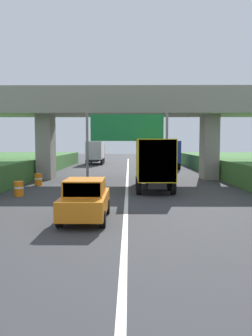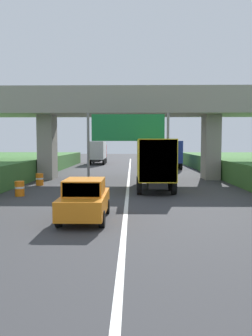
{
  "view_description": "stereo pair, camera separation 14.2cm",
  "coord_description": "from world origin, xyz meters",
  "px_view_note": "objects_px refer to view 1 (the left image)",
  "views": [
    {
      "loc": [
        0.14,
        0.9,
        3.19
      ],
      "look_at": [
        0.0,
        16.93,
        2.0
      ],
      "focal_mm": 36.05,
      "sensor_mm": 36.0,
      "label": 1
    },
    {
      "loc": [
        0.28,
        0.9,
        3.19
      ],
      "look_at": [
        0.0,
        16.93,
        2.0
      ],
      "focal_mm": 36.05,
      "sensor_mm": 36.0,
      "label": 2
    }
  ],
  "objects_px": {
    "truck_red": "(96,151)",
    "construction_barrel_4": "(38,179)",
    "construction_barrel_3": "(19,189)",
    "truck_yellow": "(153,161)",
    "overhead_highway_sign": "(127,132)",
    "truck_blue": "(168,153)",
    "car_orange": "(85,200)"
  },
  "relations": [
    {
      "from": "truck_red",
      "to": "construction_barrel_4",
      "type": "height_order",
      "value": "truck_red"
    },
    {
      "from": "construction_barrel_4",
      "to": "construction_barrel_3",
      "type": "bearing_deg",
      "value": -87.76
    },
    {
      "from": "truck_yellow",
      "to": "construction_barrel_3",
      "type": "relative_size",
      "value": 8.11
    },
    {
      "from": "construction_barrel_3",
      "to": "construction_barrel_4",
      "type": "xyz_separation_m",
      "value": [
        -0.2,
        5.13,
        0.0
      ]
    },
    {
      "from": "overhead_highway_sign",
      "to": "construction_barrel_3",
      "type": "height_order",
      "value": "overhead_highway_sign"
    },
    {
      "from": "truck_blue",
      "to": "construction_barrel_4",
      "type": "xyz_separation_m",
      "value": [
        -11.72,
        -17.34,
        -1.47
      ]
    },
    {
      "from": "truck_red",
      "to": "construction_barrel_3",
      "type": "xyz_separation_m",
      "value": [
        -1.59,
        -30.91,
        -1.47
      ]
    },
    {
      "from": "car_orange",
      "to": "construction_barrel_3",
      "type": "bearing_deg",
      "value": 127.7
    },
    {
      "from": "overhead_highway_sign",
      "to": "truck_red",
      "type": "xyz_separation_m",
      "value": [
        -4.89,
        26.77,
        -2.0
      ]
    },
    {
      "from": "truck_yellow",
      "to": "truck_blue",
      "type": "xyz_separation_m",
      "value": [
        3.23,
        19.4,
        0.0
      ]
    },
    {
      "from": "overhead_highway_sign",
      "to": "truck_blue",
      "type": "distance_m",
      "value": 19.11
    },
    {
      "from": "truck_yellow",
      "to": "construction_barrel_3",
      "type": "height_order",
      "value": "truck_yellow"
    },
    {
      "from": "truck_yellow",
      "to": "construction_barrel_4",
      "type": "bearing_deg",
      "value": 166.39
    },
    {
      "from": "truck_blue",
      "to": "car_orange",
      "type": "relative_size",
      "value": 1.78
    },
    {
      "from": "overhead_highway_sign",
      "to": "construction_barrel_3",
      "type": "bearing_deg",
      "value": -147.38
    },
    {
      "from": "truck_blue",
      "to": "overhead_highway_sign",
      "type": "bearing_deg",
      "value": -105.4
    },
    {
      "from": "truck_yellow",
      "to": "construction_barrel_3",
      "type": "xyz_separation_m",
      "value": [
        -8.29,
        -3.07,
        -1.47
      ]
    },
    {
      "from": "car_orange",
      "to": "construction_barrel_3",
      "type": "relative_size",
      "value": 4.56
    },
    {
      "from": "truck_red",
      "to": "construction_barrel_4",
      "type": "distance_m",
      "value": 25.89
    },
    {
      "from": "truck_red",
      "to": "construction_barrel_4",
      "type": "bearing_deg",
      "value": -93.97
    },
    {
      "from": "truck_yellow",
      "to": "construction_barrel_3",
      "type": "distance_m",
      "value": 8.96
    },
    {
      "from": "car_orange",
      "to": "overhead_highway_sign",
      "type": "bearing_deg",
      "value": 80.87
    },
    {
      "from": "truck_red",
      "to": "construction_barrel_3",
      "type": "distance_m",
      "value": 30.99
    },
    {
      "from": "truck_yellow",
      "to": "construction_barrel_4",
      "type": "relative_size",
      "value": 8.11
    },
    {
      "from": "truck_red",
      "to": "truck_blue",
      "type": "relative_size",
      "value": 1.0
    },
    {
      "from": "overhead_highway_sign",
      "to": "construction_barrel_4",
      "type": "height_order",
      "value": "overhead_highway_sign"
    },
    {
      "from": "truck_red",
      "to": "construction_barrel_3",
      "type": "height_order",
      "value": "truck_red"
    },
    {
      "from": "truck_yellow",
      "to": "truck_red",
      "type": "xyz_separation_m",
      "value": [
        -6.7,
        27.84,
        0.0
      ]
    },
    {
      "from": "car_orange",
      "to": "truck_red",
      "type": "bearing_deg",
      "value": 94.96
    },
    {
      "from": "overhead_highway_sign",
      "to": "construction_barrel_3",
      "type": "xyz_separation_m",
      "value": [
        -6.48,
        -4.14,
        -3.48
      ]
    },
    {
      "from": "overhead_highway_sign",
      "to": "construction_barrel_4",
      "type": "bearing_deg",
      "value": 171.64
    },
    {
      "from": "truck_yellow",
      "to": "truck_red",
      "type": "bearing_deg",
      "value": 103.54
    }
  ]
}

